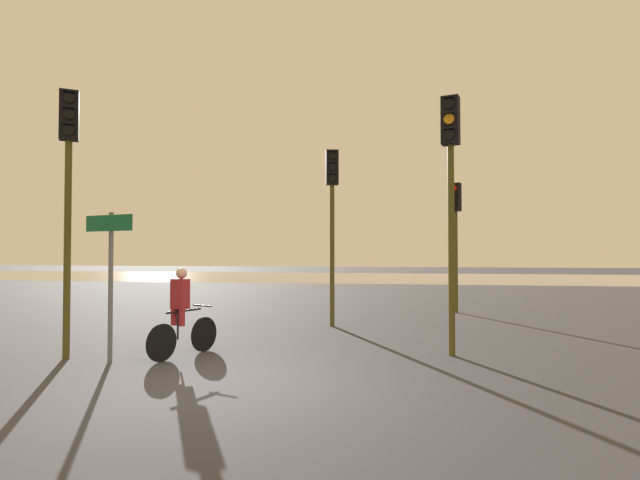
{
  "coord_description": "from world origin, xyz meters",
  "views": [
    {
      "loc": [
        2.37,
        -6.78,
        1.9
      ],
      "look_at": [
        0.5,
        5.0,
        2.2
      ],
      "focal_mm": 28.0,
      "sensor_mm": 36.0,
      "label": 1
    }
  ],
  "objects_px": {
    "traffic_light_center": "(332,204)",
    "traffic_light_near_right": "(451,176)",
    "direction_sign_post": "(110,264)",
    "traffic_light_near_left": "(68,173)",
    "cyclist": "(181,312)",
    "traffic_light_far_right": "(456,222)"
  },
  "relations": [
    {
      "from": "traffic_light_center",
      "to": "direction_sign_post",
      "type": "distance_m",
      "value": 5.99
    },
    {
      "from": "traffic_light_near_left",
      "to": "direction_sign_post",
      "type": "distance_m",
      "value": 1.88
    },
    {
      "from": "direction_sign_post",
      "to": "cyclist",
      "type": "xyz_separation_m",
      "value": [
        1.04,
        0.61,
        -0.88
      ]
    },
    {
      "from": "direction_sign_post",
      "to": "cyclist",
      "type": "height_order",
      "value": "direction_sign_post"
    },
    {
      "from": "traffic_light_center",
      "to": "traffic_light_near_right",
      "type": "bearing_deg",
      "value": 116.54
    },
    {
      "from": "traffic_light_center",
      "to": "traffic_light_near_right",
      "type": "distance_m",
      "value": 4.25
    },
    {
      "from": "direction_sign_post",
      "to": "traffic_light_far_right",
      "type": "bearing_deg",
      "value": -111.9
    },
    {
      "from": "traffic_light_near_right",
      "to": "direction_sign_post",
      "type": "distance_m",
      "value": 6.32
    },
    {
      "from": "traffic_light_near_right",
      "to": "direction_sign_post",
      "type": "xyz_separation_m",
      "value": [
        -5.92,
        -1.51,
        -1.62
      ]
    },
    {
      "from": "traffic_light_near_left",
      "to": "traffic_light_far_right",
      "type": "bearing_deg",
      "value": -166.44
    },
    {
      "from": "traffic_light_near_right",
      "to": "direction_sign_post",
      "type": "relative_size",
      "value": 1.85
    },
    {
      "from": "traffic_light_near_left",
      "to": "direction_sign_post",
      "type": "height_order",
      "value": "traffic_light_near_left"
    },
    {
      "from": "traffic_light_center",
      "to": "traffic_light_near_left",
      "type": "distance_m",
      "value": 6.26
    },
    {
      "from": "traffic_light_center",
      "to": "traffic_light_near_right",
      "type": "relative_size",
      "value": 0.95
    },
    {
      "from": "traffic_light_far_right",
      "to": "cyclist",
      "type": "bearing_deg",
      "value": 78.78
    },
    {
      "from": "traffic_light_near_left",
      "to": "traffic_light_near_right",
      "type": "relative_size",
      "value": 1.0
    },
    {
      "from": "cyclist",
      "to": "traffic_light_center",
      "type": "bearing_deg",
      "value": 83.34
    },
    {
      "from": "traffic_light_far_right",
      "to": "direction_sign_post",
      "type": "relative_size",
      "value": 1.58
    },
    {
      "from": "traffic_light_near_right",
      "to": "traffic_light_far_right",
      "type": "xyz_separation_m",
      "value": [
        0.82,
        6.8,
        -0.45
      ]
    },
    {
      "from": "traffic_light_near_left",
      "to": "cyclist",
      "type": "relative_size",
      "value": 2.98
    },
    {
      "from": "direction_sign_post",
      "to": "traffic_light_center",
      "type": "bearing_deg",
      "value": -106.91
    },
    {
      "from": "traffic_light_near_left",
      "to": "direction_sign_post",
      "type": "relative_size",
      "value": 1.86
    }
  ]
}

